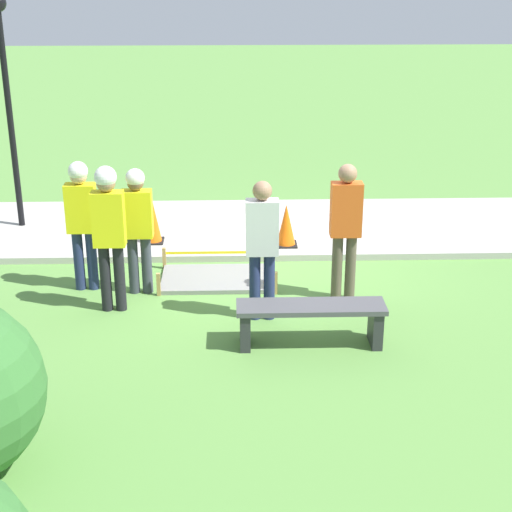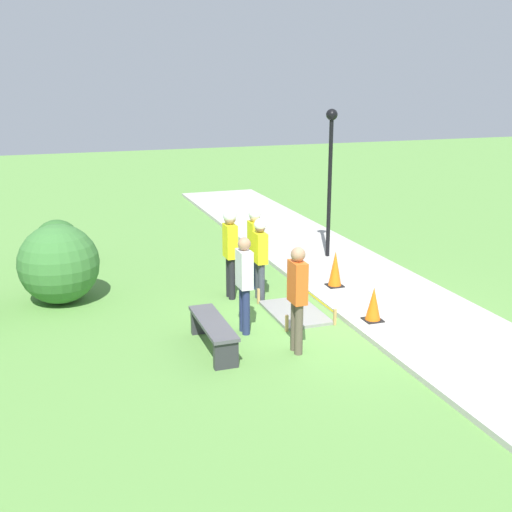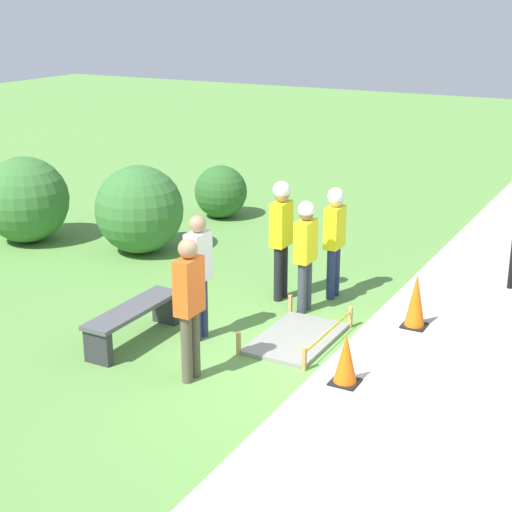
{
  "view_description": "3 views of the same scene",
  "coord_description": "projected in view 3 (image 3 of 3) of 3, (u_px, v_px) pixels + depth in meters",
  "views": [
    {
      "loc": [
        0.52,
        10.95,
        4.32
      ],
      "look_at": [
        0.25,
        2.27,
        0.97
      ],
      "focal_mm": 55.0,
      "sensor_mm": 36.0,
      "label": 1
    },
    {
      "loc": [
        -10.25,
        5.32,
        4.57
      ],
      "look_at": [
        1.29,
        1.34,
        1.1
      ],
      "focal_mm": 45.0,
      "sensor_mm": 36.0,
      "label": 2
    },
    {
      "loc": [
        -8.39,
        -3.59,
        4.6
      ],
      "look_at": [
        1.29,
        1.66,
        0.94
      ],
      "focal_mm": 55.0,
      "sensor_mm": 36.0,
      "label": 3
    }
  ],
  "objects": [
    {
      "name": "ground_plane",
      "position": [
        321.0,
        373.0,
        10.07
      ],
      "size": [
        60.0,
        60.0,
        0.0
      ],
      "primitive_type": "plane",
      "color": "#5B8E42"
    },
    {
      "name": "sidewalk",
      "position": [
        430.0,
        395.0,
        9.41
      ],
      "size": [
        28.0,
        2.85,
        0.1
      ],
      "color": "#ADAAA3",
      "rests_on": "ground_plane"
    },
    {
      "name": "wet_concrete_patch",
      "position": [
        297.0,
        338.0,
        11.0
      ],
      "size": [
        1.63,
        1.03,
        0.32
      ],
      "color": "gray",
      "rests_on": "ground_plane"
    },
    {
      "name": "traffic_cone_near_patch",
      "position": [
        346.0,
        359.0,
        9.49
      ],
      "size": [
        0.34,
        0.34,
        0.66
      ],
      "color": "black",
      "rests_on": "sidewalk"
    },
    {
      "name": "traffic_cone_far_patch",
      "position": [
        416.0,
        301.0,
        11.11
      ],
      "size": [
        0.34,
        0.34,
        0.79
      ],
      "color": "black",
      "rests_on": "sidewalk"
    },
    {
      "name": "park_bench",
      "position": [
        133.0,
        318.0,
        10.86
      ],
      "size": [
        1.74,
        0.44,
        0.52
      ],
      "color": "#2D2D33",
      "rests_on": "ground_plane"
    },
    {
      "name": "worker_supervisor",
      "position": [
        306.0,
        247.0,
        11.72
      ],
      "size": [
        0.4,
        0.25,
        1.74
      ],
      "color": "#383D47",
      "rests_on": "ground_plane"
    },
    {
      "name": "worker_assistant",
      "position": [
        335.0,
        233.0,
        12.27
      ],
      "size": [
        0.4,
        0.26,
        1.8
      ],
      "color": "navy",
      "rests_on": "ground_plane"
    },
    {
      "name": "worker_trainee",
      "position": [
        281.0,
        228.0,
        12.17
      ],
      "size": [
        0.4,
        0.28,
        1.92
      ],
      "color": "black",
      "rests_on": "ground_plane"
    },
    {
      "name": "bystander_in_orange_shirt",
      "position": [
        189.0,
        301.0,
        9.58
      ],
      "size": [
        0.4,
        0.24,
        1.85
      ],
      "color": "brown",
      "rests_on": "ground_plane"
    },
    {
      "name": "bystander_in_gray_shirt",
      "position": [
        199.0,
        270.0,
        10.77
      ],
      "size": [
        0.4,
        0.24,
        1.8
      ],
      "color": "navy",
      "rests_on": "ground_plane"
    },
    {
      "name": "shrub_rounded_near",
      "position": [
        26.0,
        200.0,
        15.21
      ],
      "size": [
        1.68,
        1.68,
        1.68
      ],
      "color": "#387033",
      "rests_on": "ground_plane"
    },
    {
      "name": "shrub_rounded_mid",
      "position": [
        139.0,
        210.0,
        14.57
      ],
      "size": [
        1.65,
        1.65,
        1.65
      ],
      "color": "#387033",
      "rests_on": "ground_plane"
    },
    {
      "name": "shrub_rounded_far",
      "position": [
        221.0,
        192.0,
        16.97
      ],
      "size": [
        1.14,
        1.14,
        1.14
      ],
      "color": "#2D6028",
      "rests_on": "ground_plane"
    }
  ]
}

